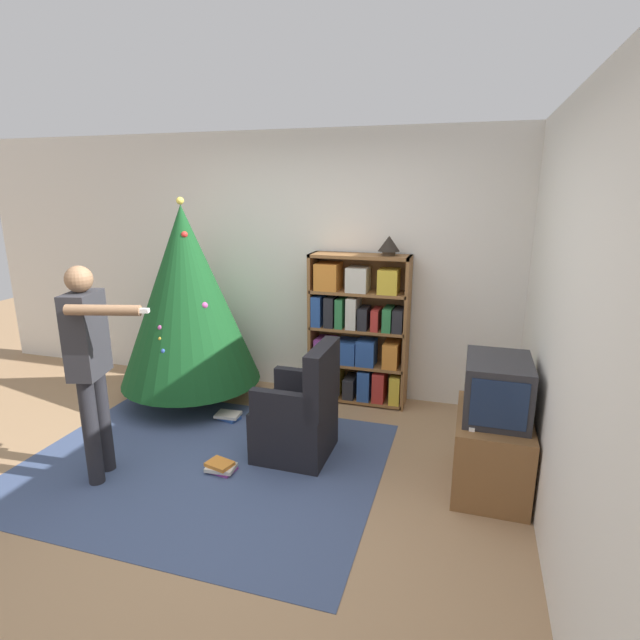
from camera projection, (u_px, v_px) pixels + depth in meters
name	position (u px, v px, depth m)	size (l,w,h in m)	color
ground_plane	(237.00, 493.00, 3.47)	(14.00, 14.00, 0.00)	#9E7A56
wall_back	(321.00, 266.00, 5.00)	(8.00, 0.10, 2.60)	silver
wall_right	(576.00, 339.00, 2.58)	(0.10, 8.00, 2.60)	silver
area_rug	(203.00, 463.00, 3.84)	(2.70, 2.12, 0.01)	#3D4C70
bookshelf	(357.00, 333.00, 4.82)	(0.95, 0.30, 1.46)	brown
tv_stand	(491.00, 451.00, 3.50)	(0.50, 0.78, 0.54)	brown
television	(497.00, 388.00, 3.38)	(0.42, 0.57, 0.41)	#28282D
game_remote	(472.00, 426.00, 3.25)	(0.04, 0.12, 0.02)	white
christmas_tree	(187.00, 296.00, 4.73)	(1.34, 1.34, 1.98)	#4C3323
armchair	(299.00, 417.00, 3.90)	(0.58, 0.57, 0.92)	black
standing_person	(90.00, 357.00, 3.45)	(0.70, 0.46, 1.56)	#232328
table_lamp	(389.00, 244.00, 4.53)	(0.20, 0.20, 0.18)	#473828
book_pile_near_tree	(229.00, 416.00, 4.57)	(0.23, 0.18, 0.06)	#284C93
book_pile_by_chair	(221.00, 467.00, 3.73)	(0.23, 0.19, 0.08)	#843889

